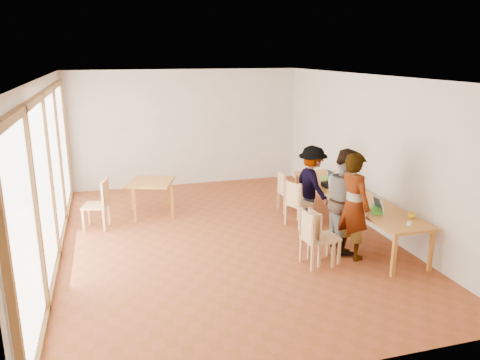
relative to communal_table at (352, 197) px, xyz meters
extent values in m
plane|color=#964424|center=(-2.50, 0.30, -0.70)|extent=(8.00, 8.00, 0.00)
cube|color=beige|center=(-2.50, 4.30, 0.80)|extent=(6.00, 0.10, 3.00)
cube|color=beige|center=(-2.50, -3.70, 0.80)|extent=(6.00, 0.10, 3.00)
cube|color=beige|center=(0.50, 0.30, 0.80)|extent=(0.10, 8.00, 3.00)
cube|color=white|center=(-5.46, 0.30, 0.80)|extent=(0.10, 8.00, 3.00)
cube|color=white|center=(-2.50, 0.30, 2.32)|extent=(6.00, 8.00, 0.04)
cube|color=#C2792B|center=(0.00, 0.00, 0.02)|extent=(0.80, 4.00, 0.05)
cube|color=#C2792B|center=(-0.34, -1.94, -0.35)|extent=(0.06, 0.06, 0.70)
cube|color=#C2792B|center=(-0.34, 1.94, -0.35)|extent=(0.06, 0.06, 0.70)
cube|color=#C2792B|center=(0.34, -1.94, -0.35)|extent=(0.06, 0.06, 0.70)
cube|color=#C2792B|center=(0.34, 1.94, -0.35)|extent=(0.06, 0.06, 0.70)
cube|color=#C2792B|center=(-3.66, 2.09, 0.02)|extent=(0.90, 0.90, 0.05)
cube|color=#C2792B|center=(-4.05, 1.70, -0.35)|extent=(0.05, 0.05, 0.70)
cube|color=#C2792B|center=(-4.05, 2.48, -0.35)|extent=(0.05, 0.05, 0.70)
cube|color=#C2792B|center=(-3.27, 1.70, -0.35)|extent=(0.05, 0.05, 0.70)
cube|color=#C2792B|center=(-3.27, 2.48, -0.35)|extent=(0.05, 0.05, 0.70)
cube|color=tan|center=(-1.30, -1.21, -0.25)|extent=(0.48, 0.48, 0.04)
cube|color=tan|center=(-1.50, -1.23, 0.01)|extent=(0.08, 0.45, 0.47)
cube|color=tan|center=(-1.13, -1.12, -0.26)|extent=(0.45, 0.45, 0.04)
cube|color=tan|center=(-1.32, -1.13, -0.02)|extent=(0.06, 0.43, 0.45)
cube|color=tan|center=(-0.84, 0.60, -0.25)|extent=(0.58, 0.58, 0.04)
cube|color=tan|center=(-1.03, 0.52, 0.00)|extent=(0.22, 0.42, 0.46)
cube|color=tan|center=(-0.71, 1.48, -0.28)|extent=(0.42, 0.42, 0.04)
cube|color=tan|center=(-0.90, 1.48, -0.04)|extent=(0.04, 0.41, 0.43)
cube|color=tan|center=(-4.81, 1.54, -0.23)|extent=(0.57, 0.57, 0.04)
cube|color=tan|center=(-4.61, 1.49, 0.04)|extent=(0.16, 0.46, 0.49)
imported|color=gray|center=(-0.59, -1.06, 0.22)|extent=(0.61, 0.77, 1.84)
imported|color=gray|center=(-0.54, -0.71, 0.21)|extent=(0.81, 0.97, 1.83)
imported|color=gray|center=(-0.53, 0.73, 0.10)|extent=(0.69, 1.08, 1.60)
cube|color=#52B82D|center=(-0.14, -1.07, 0.06)|extent=(0.25, 0.28, 0.02)
cube|color=white|center=(-0.06, -1.10, 0.15)|extent=(0.15, 0.23, 0.20)
cube|color=#52B82D|center=(-0.08, -0.86, 0.06)|extent=(0.20, 0.27, 0.03)
cube|color=white|center=(0.01, -0.85, 0.16)|extent=(0.09, 0.25, 0.22)
cube|color=#52B82D|center=(0.04, 1.19, 0.06)|extent=(0.21, 0.29, 0.03)
cube|color=white|center=(0.13, 1.20, 0.16)|extent=(0.10, 0.25, 0.22)
imported|color=yellow|center=(0.28, -1.46, 0.09)|extent=(0.15, 0.15, 0.09)
cylinder|color=#1F7C43|center=(-0.01, 0.41, 0.19)|extent=(0.07, 0.07, 0.28)
cylinder|color=silver|center=(0.22, 0.35, 0.09)|extent=(0.07, 0.07, 0.09)
cylinder|color=white|center=(0.04, -1.74, 0.08)|extent=(0.08, 0.08, 0.06)
cube|color=#EF3693|center=(-0.05, 1.35, 0.05)|extent=(0.05, 0.10, 0.01)
cube|color=black|center=(-0.24, 0.62, 0.09)|extent=(0.16, 0.26, 0.09)
camera|label=1|loc=(-4.50, -7.70, 2.71)|focal=35.00mm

